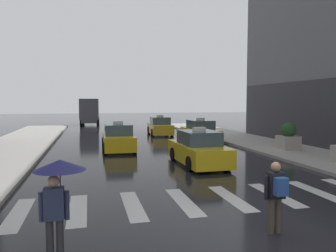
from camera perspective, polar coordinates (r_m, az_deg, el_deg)
ground_plane at (r=7.76m, az=15.29°, el=-18.67°), size 160.00×160.00×0.00m
crosswalk_markings at (r=10.32m, az=6.99°, el=-12.66°), size 11.30×2.80×0.01m
taxi_lead at (r=15.64m, az=5.34°, el=-4.12°), size 1.97×4.56×1.80m
taxi_second at (r=20.45m, az=-8.71°, el=-2.17°), size 1.99×4.57×1.80m
taxi_third at (r=24.60m, az=5.63°, el=-1.06°), size 1.93×4.54×1.80m
taxi_fourth at (r=29.65m, az=-1.42°, el=-0.13°), size 2.13×4.63×1.80m
box_truck at (r=42.79m, az=-13.53°, el=2.62°), size 2.53×7.62×3.35m
pedestrian_with_umbrella at (r=6.46m, az=-18.72°, el=-9.31°), size 0.96×0.96×1.94m
pedestrian_with_backpack at (r=7.89m, az=18.39°, el=-10.89°), size 0.55×0.43×1.65m
planter_mid_block at (r=20.87m, az=20.29°, el=-1.85°), size 1.10×1.10×1.60m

